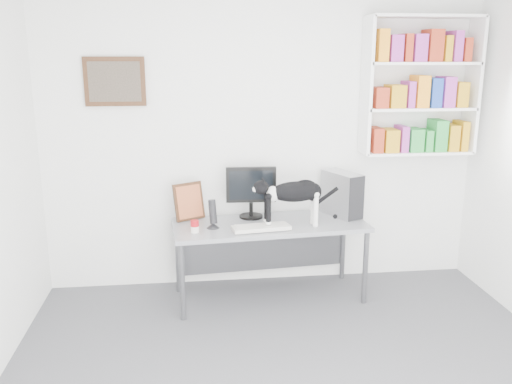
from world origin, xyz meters
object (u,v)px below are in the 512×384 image
Objects in this scene: bookshelf at (420,86)px; cat at (293,203)px; desk at (269,260)px; monitor at (251,192)px; keyboard at (261,228)px; leaning_print at (189,201)px; soup_can at (195,226)px; pc_tower at (342,194)px; speaker at (213,213)px.

bookshelf is 1.59m from cat.
monitor is (-0.14, 0.19, 0.59)m from desk.
leaning_print reaches higher than keyboard.
cat is (0.18, -0.11, 0.55)m from desk.
bookshelf is at bearing 5.76° from monitor.
soup_can is (-0.65, -0.18, 0.40)m from desk.
pc_tower is at bearing -29.30° from leaning_print.
monitor is 0.98× the size of keyboard.
desk is 0.63m from monitor.
desk is (-1.40, -0.27, -1.50)m from bookshelf.
monitor is 0.71× the size of cat.
speaker is at bearing 173.64° from cat.
desk is at bearing 169.20° from pc_tower.
keyboard is 0.34m from cat.
leaning_print is at bearing 141.41° from keyboard.
soup_can is at bearing -169.40° from desk.
pc_tower reaches higher than leaning_print.
speaker is 0.39× the size of cat.
pc_tower is 1.38m from soup_can.
bookshelf is 2.07m from desk.
pc_tower reaches higher than speaker.
cat is (-0.50, -0.27, 0.00)m from pc_tower.
soup_can is (0.05, -0.37, -0.12)m from leaning_print.
monitor reaches higher than cat.
monitor is at bearing 133.76° from cat.
leaning_print is at bearing 100.33° from speaker.
speaker is 0.69m from cat.
leaning_print is at bearing 97.08° from soup_can.
bookshelf reaches higher than pc_tower.
leaning_print is (-0.70, 0.20, 0.52)m from desk.
monitor reaches higher than keyboard.
soup_can is 0.15× the size of cat.
keyboard is (-0.10, -0.17, 0.37)m from desk.
keyboard is at bearing 179.09° from pc_tower.
keyboard is 1.41× the size of leaning_print.
keyboard is at bearing -171.50° from cat.
desk is 0.78m from soup_can.
leaning_print is 0.52× the size of cat.
soup_can is at bearing -173.29° from speaker.
bookshelf reaches higher than desk.
pc_tower is (0.78, 0.33, 0.18)m from keyboard.
monitor is at bearing 11.36° from speaker.
monitor is at bearing 154.01° from pc_tower.
leaning_print is at bearing -177.89° from bookshelf.
soup_can is (-2.05, -0.45, -1.10)m from bookshelf.
bookshelf is 1.80m from monitor.
cat reaches higher than desk.
cat reaches higher than speaker.
speaker is 0.75× the size of leaning_print.
speaker is 2.52× the size of soup_can.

